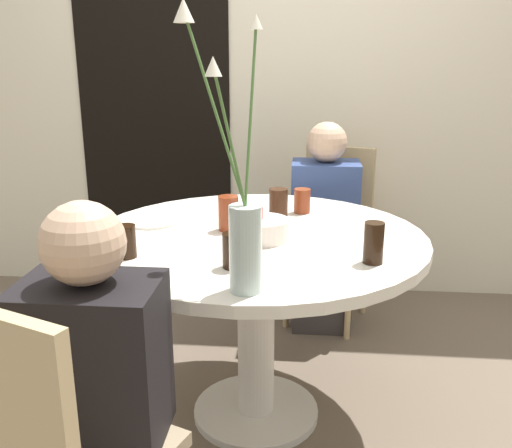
# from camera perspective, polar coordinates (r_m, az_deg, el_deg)

# --- Properties ---
(ground_plane) EXTENTS (16.00, 16.00, 0.00)m
(ground_plane) POSITION_cam_1_polar(r_m,az_deg,el_deg) (2.47, 0.00, -18.42)
(ground_plane) COLOR #6B5B4C
(wall_back) EXTENTS (8.00, 0.05, 2.60)m
(wall_back) POSITION_cam_1_polar(r_m,az_deg,el_deg) (3.40, 2.20, 14.63)
(wall_back) COLOR beige
(wall_back) RESTS_ON ground_plane
(doorway_panel) EXTENTS (0.90, 0.01, 2.05)m
(doorway_panel) POSITION_cam_1_polar(r_m,az_deg,el_deg) (3.50, -10.07, 9.95)
(doorway_panel) COLOR black
(doorway_panel) RESTS_ON ground_plane
(dining_table) EXTENTS (1.27, 1.27, 0.77)m
(dining_table) POSITION_cam_1_polar(r_m,az_deg,el_deg) (2.17, 0.00, -4.79)
(dining_table) COLOR silver
(dining_table) RESTS_ON ground_plane
(chair_left_flank) EXTENTS (0.51, 0.51, 0.94)m
(chair_left_flank) POSITION_cam_1_polar(r_m,az_deg,el_deg) (3.12, 7.67, 0.12)
(chair_left_flank) COLOR #9E896B
(chair_left_flank) RESTS_ON ground_plane
(birthday_cake) EXTENTS (0.20, 0.20, 0.12)m
(birthday_cake) POSITION_cam_1_polar(r_m,az_deg,el_deg) (2.05, 0.58, -0.55)
(birthday_cake) COLOR white
(birthday_cake) RESTS_ON dining_table
(flower_vase) EXTENTS (0.23, 0.24, 0.78)m
(flower_vase) POSITION_cam_1_polar(r_m,az_deg,el_deg) (1.56, -1.60, 0.59)
(flower_vase) COLOR #B2C6C1
(flower_vase) RESTS_ON dining_table
(side_plate) EXTENTS (0.22, 0.22, 0.01)m
(side_plate) POSITION_cam_1_polar(r_m,az_deg,el_deg) (2.30, -10.27, 0.26)
(side_plate) COLOR silver
(side_plate) RESTS_ON dining_table
(drink_glass_0) EXTENTS (0.06, 0.06, 0.13)m
(drink_glass_0) POSITION_cam_1_polar(r_m,az_deg,el_deg) (1.85, 11.68, -1.86)
(drink_glass_0) COLOR black
(drink_glass_0) RESTS_ON dining_table
(drink_glass_1) EXTENTS (0.07, 0.07, 0.11)m
(drink_glass_1) POSITION_cam_1_polar(r_m,az_deg,el_deg) (1.78, -2.28, -2.67)
(drink_glass_1) COLOR black
(drink_glass_1) RESTS_ON dining_table
(drink_glass_2) EXTENTS (0.07, 0.07, 0.10)m
(drink_glass_2) POSITION_cam_1_polar(r_m,az_deg,el_deg) (2.41, 4.63, 2.33)
(drink_glass_2) COLOR maroon
(drink_glass_2) RESTS_ON dining_table
(drink_glass_3) EXTENTS (0.07, 0.07, 0.11)m
(drink_glass_3) POSITION_cam_1_polar(r_m,az_deg,el_deg) (1.92, -12.85, -1.70)
(drink_glass_3) COLOR black
(drink_glass_3) RESTS_ON dining_table
(drink_glass_4) EXTENTS (0.08, 0.08, 0.13)m
(drink_glass_4) POSITION_cam_1_polar(r_m,az_deg,el_deg) (2.30, 2.25, 2.02)
(drink_glass_4) COLOR #33190C
(drink_glass_4) RESTS_ON dining_table
(drink_glass_5) EXTENTS (0.08, 0.08, 0.13)m
(drink_glass_5) POSITION_cam_1_polar(r_m,az_deg,el_deg) (2.16, -2.78, 1.08)
(drink_glass_5) COLOR maroon
(drink_glass_5) RESTS_ON dining_table
(person_boy) EXTENTS (0.34, 0.24, 1.10)m
(person_boy) POSITION_cam_1_polar(r_m,az_deg,el_deg) (2.98, 6.79, -1.07)
(person_boy) COLOR #383333
(person_boy) RESTS_ON ground_plane
(person_guest) EXTENTS (0.34, 0.24, 1.10)m
(person_guest) POSITION_cam_1_polar(r_m,az_deg,el_deg) (1.59, -15.40, -18.62)
(person_guest) COLOR #383333
(person_guest) RESTS_ON ground_plane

